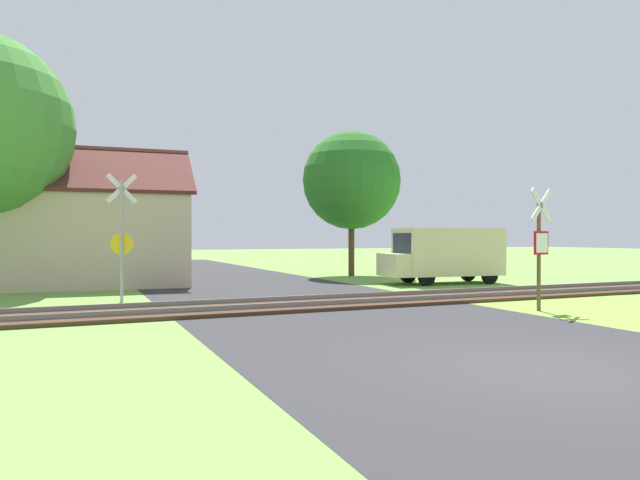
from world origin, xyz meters
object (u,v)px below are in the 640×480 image
(stop_sign_near, at_px, (540,243))
(tree_right, at_px, (351,181))
(crossing_sign_far, at_px, (122,232))
(house, at_px, (91,235))
(mail_truck, at_px, (445,253))

(stop_sign_near, distance_m, tree_right, 14.09)
(crossing_sign_far, bearing_deg, house, 102.61)
(stop_sign_near, relative_size, tree_right, 0.45)
(stop_sign_near, distance_m, crossing_sign_far, 11.51)
(crossing_sign_far, relative_size, mail_truck, 0.74)
(stop_sign_near, height_order, mail_truck, stop_sign_near)
(mail_truck, bearing_deg, stop_sign_near, 165.13)
(tree_right, bearing_deg, house, -177.06)
(house, bearing_deg, crossing_sign_far, -80.78)
(crossing_sign_far, bearing_deg, stop_sign_near, -26.38)
(crossing_sign_far, height_order, mail_truck, crossing_sign_far)
(tree_right, distance_m, mail_truck, 6.66)
(tree_right, bearing_deg, stop_sign_near, -96.28)
(stop_sign_near, xyz_separation_m, tree_right, (1.51, 13.71, 2.91))
(stop_sign_near, distance_m, house, 16.64)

